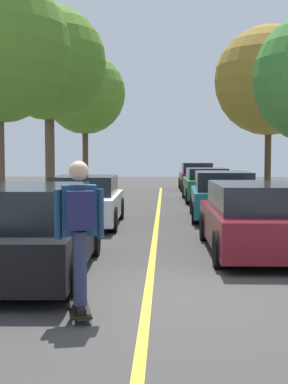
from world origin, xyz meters
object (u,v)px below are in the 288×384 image
at_px(parked_car_right_nearest, 254,218).
at_px(street_tree_left_far, 85,94).
at_px(parked_car_left_nearest, 28,231).
at_px(parked_car_left_near, 85,201).
at_px(parked_car_right_farthest, 196,177).
at_px(parked_car_right_far, 206,185).
at_px(street_tree_right_near, 269,81).
at_px(skateboard, 80,309).
at_px(parked_car_right_near, 222,196).
at_px(street_tree_left_near, 49,63).
at_px(skateboarder, 79,225).

height_order(parked_car_right_nearest, street_tree_left_far, street_tree_left_far).
relative_size(parked_car_left_nearest, parked_car_left_near, 1.07).
xyz_separation_m(parked_car_left_near, parked_car_right_farthest, (3.91, 14.88, 0.09)).
relative_size(parked_car_right_nearest, parked_car_right_far, 0.98).
height_order(street_tree_left_far, street_tree_right_near, street_tree_left_far).
bearing_deg(parked_car_left_near, skateboard, -81.79).
bearing_deg(street_tree_right_near, parked_car_right_nearest, -102.31).
xyz_separation_m(parked_car_right_near, skateboard, (-2.73, -9.78, -0.61)).
bearing_deg(street_tree_right_near, parked_car_right_near, -115.98).
height_order(parked_car_left_nearest, parked_car_right_nearest, parked_car_left_nearest).
bearing_deg(street_tree_left_near, parked_car_left_nearest, -79.29).
relative_size(parked_car_left_nearest, parked_car_right_farthest, 1.08).
bearing_deg(skateboarder, parked_car_right_near, 74.50).
xyz_separation_m(skateboard, skateboarder, (0.01, -0.03, 1.00)).
bearing_deg(street_tree_right_near, skateboard, -109.05).
xyz_separation_m(street_tree_left_near, street_tree_right_near, (8.35, 0.42, -0.65)).
bearing_deg(parked_car_right_farthest, skateboard, -96.75).
bearing_deg(street_tree_left_far, skateboard, -81.56).
bearing_deg(parked_car_right_near, parked_car_left_nearest, -117.28).
bearing_deg(street_tree_left_near, parked_car_left_near, -68.81).
relative_size(street_tree_left_near, skateboard, 8.56).
xyz_separation_m(parked_car_left_nearest, street_tree_left_near, (-2.22, 11.72, 4.69)).
bearing_deg(street_tree_left_far, skateboarder, -81.55).
bearing_deg(skateboard, parked_car_left_near, 98.21).
bearing_deg(parked_car_right_near, street_tree_left_near, 145.98).
xyz_separation_m(parked_car_left_near, street_tree_right_near, (6.13, 6.13, 4.08)).
distance_m(street_tree_left_near, street_tree_right_near, 8.38).
xyz_separation_m(parked_car_left_near, skateboard, (1.18, -8.19, -0.57)).
height_order(parked_car_right_farthest, street_tree_left_near, street_tree_left_near).
relative_size(parked_car_left_nearest, parked_car_right_nearest, 1.03).
bearing_deg(street_tree_left_far, parked_car_right_farthest, 1.69).
distance_m(parked_car_right_far, parked_car_right_farthest, 7.12).
height_order(street_tree_right_near, skateboarder, street_tree_right_near).
xyz_separation_m(parked_car_right_farthest, skateboarder, (-2.72, -23.11, 0.35)).
bearing_deg(parked_car_right_far, skateboarder, -99.66).
bearing_deg(street_tree_left_near, parked_car_right_nearest, -57.81).
xyz_separation_m(parked_car_left_near, parked_car_right_near, (3.91, 1.58, 0.04)).
relative_size(parked_car_right_near, street_tree_left_far, 0.56).
bearing_deg(parked_car_left_nearest, street_tree_left_near, 100.71).
bearing_deg(street_tree_left_near, skateboard, -76.27).
relative_size(parked_car_right_nearest, parked_car_right_near, 1.05).
height_order(skateboard, skateboarder, skateboarder).
bearing_deg(parked_car_right_nearest, street_tree_left_far, 108.13).
height_order(parked_car_left_nearest, skateboarder, skateboarder).
relative_size(parked_car_right_near, skateboard, 4.78).
bearing_deg(parked_car_right_near, street_tree_left_far, 115.04).
relative_size(street_tree_left_near, street_tree_left_far, 1.01).
height_order(parked_car_right_near, parked_car_right_far, parked_car_right_near).
relative_size(street_tree_left_near, street_tree_right_near, 1.11).
distance_m(parked_car_left_near, street_tree_right_near, 9.58).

